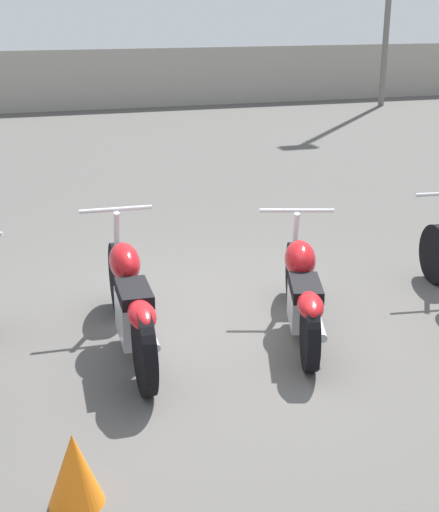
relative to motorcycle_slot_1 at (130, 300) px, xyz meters
name	(u,v)px	position (x,y,z in m)	size (l,w,h in m)	color
ground_plane	(220,326)	(0.82, 0.20, -0.43)	(60.00, 60.00, 0.00)	#514F4C
fence_back	(59,81)	(0.82, 14.18, 0.35)	(40.00, 0.04, 1.56)	#9E998E
motorcycle_slot_1	(130,300)	(0.00, 0.00, 0.00)	(0.63, 2.14, 1.02)	black
motorcycle_slot_2	(302,290)	(1.45, -0.12, -0.04)	(0.86, 1.87, 0.93)	black
traffic_cone_near	(74,469)	(-0.66, -1.80, -0.21)	(0.32, 0.32, 0.45)	orange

